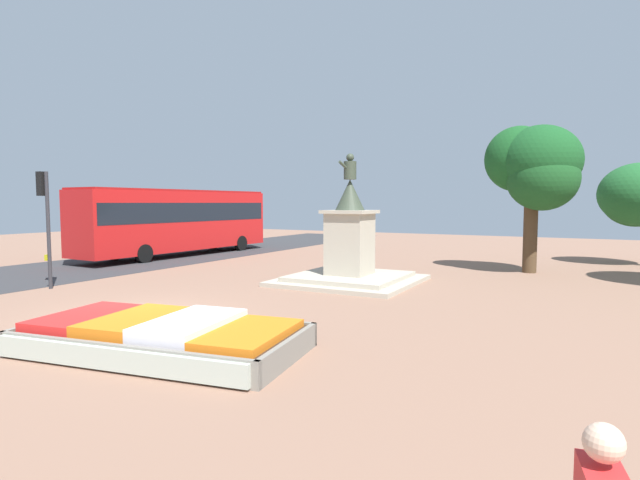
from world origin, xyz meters
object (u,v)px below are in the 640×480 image
object	(u,v)px
statue_monument	(350,253)
traffic_light_mid_block	(45,209)
flower_planter	(161,336)
city_bus	(178,218)

from	to	relation	value
statue_monument	traffic_light_mid_block	xyz separation A→B (m)	(-8.41, -5.95, 1.62)
traffic_light_mid_block	flower_planter	bearing A→B (deg)	-21.31
statue_monument	flower_planter	bearing A→B (deg)	-88.15
statue_monument	traffic_light_mid_block	distance (m)	10.43
statue_monument	traffic_light_mid_block	size ratio (longest dim) A/B	1.19
traffic_light_mid_block	statue_monument	bearing A→B (deg)	35.25
traffic_light_mid_block	city_bus	bearing A→B (deg)	110.57
city_bus	flower_planter	bearing A→B (deg)	-47.04
traffic_light_mid_block	city_bus	size ratio (longest dim) A/B	0.32
traffic_light_mid_block	city_bus	xyz separation A→B (m)	(-3.75, 9.98, -0.64)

